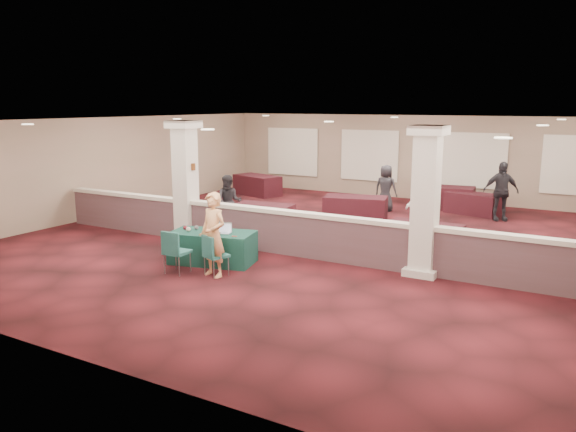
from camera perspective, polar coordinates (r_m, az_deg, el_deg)
The scene contains 32 objects.
ground at distance 14.94m, azimuth 4.00°, elevation -2.75°, with size 16.00×16.00×0.00m, color #4E1319.
wall_back at distance 22.08m, azimuth 13.16°, elevation 5.78°, with size 16.00×0.04×3.20m, color #87745D.
wall_front at distance 8.30m, azimuth -20.62°, elevation -3.61°, with size 16.00×0.04×3.20m, color #87745D.
wall_left at distance 19.45m, azimuth -17.76°, elevation 4.82°, with size 0.04×16.00×3.20m, color #87745D.
ceiling at distance 14.50m, azimuth 4.17°, elevation 9.61°, with size 16.00×16.00×0.02m, color white.
partition_wall at distance 13.51m, azimuth 1.26°, elevation -1.78°, with size 15.60×0.28×1.10m.
column_left at distance 15.26m, azimuth -10.38°, elevation 3.65°, with size 0.72×0.72×3.20m.
column_right at distance 12.19m, azimuth 13.79°, elevation 1.58°, with size 0.72×0.72×3.20m.
sconce_left at distance 15.40m, azimuth -11.23°, elevation 5.05°, with size 0.12×0.12×0.18m.
sconce_right at distance 15.04m, azimuth -9.60°, elevation 4.96°, with size 0.12×0.12×0.18m.
near_table at distance 13.13m, azimuth -7.66°, elevation -3.18°, with size 1.90×0.95×0.73m, color #0D3227.
conf_chair_main at distance 12.09m, azimuth -7.64°, elevation -3.65°, with size 0.58×0.58×0.89m.
conf_chair_side at distance 12.36m, azimuth -11.48°, elevation -3.27°, with size 0.50×0.50×0.96m.
woman at distance 11.99m, azimuth -7.60°, elevation -1.89°, with size 0.65×0.44×1.82m, color #F1AD69.
far_table_front_left at distance 16.77m, azimuth -2.44°, elevation 0.05°, with size 1.72×0.86×0.70m, color black.
far_table_front_center at distance 17.72m, azimuth 6.86°, elevation 0.73°, with size 1.93×0.96×0.78m, color black.
far_table_front_right at distance 14.27m, azimuth 13.63°, elevation -2.22°, with size 1.80×0.90×0.73m, color black.
far_table_back_left at distance 22.70m, azimuth -3.14°, elevation 3.15°, with size 1.95×0.98×0.79m, color black.
far_table_back_center at distance 20.42m, azimuth 15.64°, elevation 1.81°, with size 1.94×0.97×0.79m, color black.
far_table_back_right at distance 19.74m, azimuth 18.29°, elevation 1.20°, with size 1.72×0.86×0.70m, color black.
attendee_a at distance 16.60m, azimuth -6.01°, elevation 1.44°, with size 0.76×0.42×1.58m, color black.
attendee_b at distance 16.97m, azimuth 13.42°, elevation 1.42°, with size 1.02×0.47×1.60m, color silver.
attendee_c at distance 18.85m, azimuth 20.81°, elevation 2.37°, with size 1.09×0.52×1.86m, color black.
attendee_d at distance 19.49m, azimuth 9.90°, elevation 2.82°, with size 0.78×0.42×1.59m, color black.
laptop_base at distance 12.88m, azimuth -6.56°, elevation -1.72°, with size 0.33×0.23×0.02m, color silver.
laptop_screen at distance 12.96m, azimuth -6.39°, elevation -1.09°, with size 0.33×0.01×0.22m, color silver.
screen_glow at distance 12.95m, azimuth -6.40°, elevation -1.16°, with size 0.30×0.00×0.19m, color silver.
knitting at distance 12.79m, azimuth -7.94°, elevation -1.81°, with size 0.40×0.30×0.03m, color #C1641E.
yarn_cream at distance 13.16m, azimuth -10.09°, elevation -1.33°, with size 0.11×0.11×0.11m, color beige.
yarn_red at distance 13.36m, azimuth -10.40°, elevation -1.17°, with size 0.10×0.10×0.10m, color maroon.
yarn_grey at distance 13.31m, azimuth -9.29°, elevation -1.17°, with size 0.10×0.10×0.10m, color #45454A.
scissors at distance 12.54m, azimuth -5.47°, elevation -2.06°, with size 0.12×0.03×0.01m, color red.
Camera 1 is at (6.25, -13.07, 3.65)m, focal length 35.00 mm.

